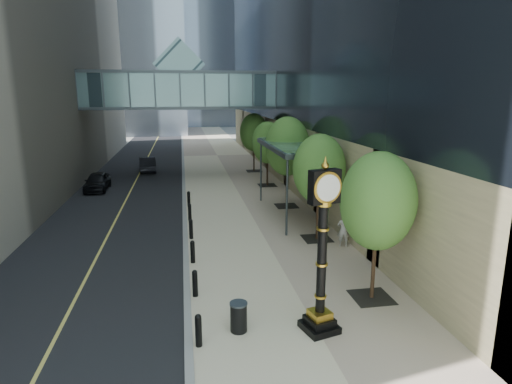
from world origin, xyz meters
The scene contains 14 objects.
ground centered at (0.00, 0.00, 0.00)m, with size 320.00×320.00×0.00m, color gray.
road centered at (-7.00, 40.00, 0.01)m, with size 8.00×180.00×0.02m, color black.
sidewalk centered at (1.00, 40.00, 0.03)m, with size 8.00×180.00×0.06m, color beige.
curb centered at (-3.00, 40.00, 0.04)m, with size 0.25×180.00×0.07m, color gray.
distant_tower_c centered at (-6.00, 120.00, 32.50)m, with size 22.00×22.00×65.00m, color #AEC1DB.
skywalk centered at (-3.00, 28.00, 7.71)m, with size 17.00×4.20×5.80m.
entrance_canopy centered at (3.48, 14.00, 4.19)m, with size 3.00×8.00×4.38m.
bollard_row centered at (-2.70, 9.00, 0.51)m, with size 0.20×16.20×0.90m.
street_trees centered at (3.60, 15.91, 3.71)m, with size 2.82×28.61×5.80m.
street_clock centered at (1.05, 1.22, 2.37)m, with size 1.23×1.23×5.33m.
trash_bin centered at (-1.44, 1.60, 0.51)m, with size 0.52×0.52×0.90m, color black.
pedestrian centered at (4.50, 8.23, 0.89)m, with size 0.61×0.40×1.66m, color #A8A19A.
car_near centered at (-9.49, 23.18, 0.70)m, with size 1.60×3.98×1.36m, color black.
car_far centered at (-6.32, 30.81, 0.71)m, with size 1.47×4.21×1.39m, color black.
Camera 1 is at (-2.94, -10.32, 7.32)m, focal length 30.00 mm.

